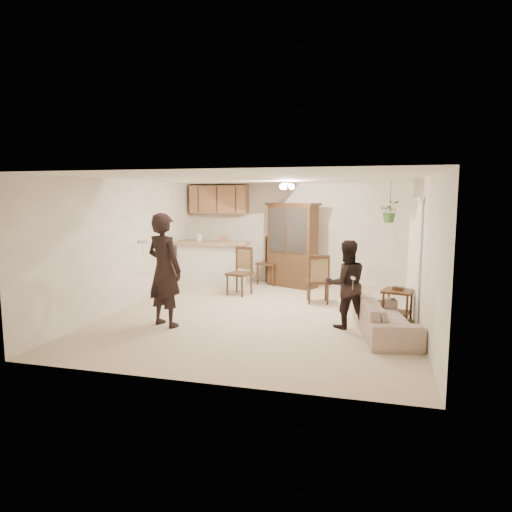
% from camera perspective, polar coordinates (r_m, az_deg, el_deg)
% --- Properties ---
extents(floor, '(6.50, 6.50, 0.00)m').
position_cam_1_polar(floor, '(8.60, 0.80, -7.26)').
color(floor, '#BFB290').
rests_on(floor, ground).
extents(ceiling, '(5.50, 6.50, 0.02)m').
position_cam_1_polar(ceiling, '(8.32, 0.84, 9.62)').
color(ceiling, white).
rests_on(ceiling, wall_back).
extents(wall_back, '(5.50, 0.02, 2.50)m').
position_cam_1_polar(wall_back, '(11.54, 4.66, 2.82)').
color(wall_back, white).
rests_on(wall_back, ground).
extents(wall_front, '(5.50, 0.02, 2.50)m').
position_cam_1_polar(wall_front, '(5.30, -7.56, -2.86)').
color(wall_front, white).
rests_on(wall_front, ground).
extents(wall_left, '(0.02, 6.50, 2.50)m').
position_cam_1_polar(wall_left, '(9.40, -15.69, 1.48)').
color(wall_left, white).
rests_on(wall_left, ground).
extents(wall_right, '(0.02, 6.50, 2.50)m').
position_cam_1_polar(wall_right, '(8.17, 19.91, 0.42)').
color(wall_right, white).
rests_on(wall_right, ground).
extents(breakfast_bar, '(1.60, 0.55, 1.00)m').
position_cam_1_polar(breakfast_bar, '(11.23, -5.52, -1.17)').
color(breakfast_bar, white).
rests_on(breakfast_bar, floor).
extents(bar_top, '(1.75, 0.70, 0.08)m').
position_cam_1_polar(bar_top, '(11.16, -5.56, 1.62)').
color(bar_top, tan).
rests_on(bar_top, breakfast_bar).
extents(upper_cabinets, '(1.50, 0.34, 0.70)m').
position_cam_1_polar(upper_cabinets, '(11.80, -4.65, 7.06)').
color(upper_cabinets, '#8E5E3E').
rests_on(upper_cabinets, wall_back).
extents(vertical_blinds, '(0.06, 2.30, 2.10)m').
position_cam_1_polar(vertical_blinds, '(9.07, 19.10, 0.18)').
color(vertical_blinds, white).
rests_on(vertical_blinds, wall_right).
extents(ceiling_fixture, '(0.36, 0.36, 0.20)m').
position_cam_1_polar(ceiling_fixture, '(9.44, 3.78, 8.76)').
color(ceiling_fixture, beige).
rests_on(ceiling_fixture, ceiling).
extents(hanging_plant, '(0.43, 0.37, 0.48)m').
position_cam_1_polar(hanging_plant, '(10.49, 16.40, 5.35)').
color(hanging_plant, '#2F5522').
rests_on(hanging_plant, ceiling).
extents(plant_cord, '(0.01, 0.01, 0.65)m').
position_cam_1_polar(plant_cord, '(10.48, 16.47, 7.12)').
color(plant_cord, black).
rests_on(plant_cord, ceiling).
extents(sofa, '(1.06, 1.98, 0.73)m').
position_cam_1_polar(sofa, '(7.59, 15.85, -6.72)').
color(sofa, beige).
rests_on(sofa, floor).
extents(adult, '(0.77, 0.63, 1.80)m').
position_cam_1_polar(adult, '(7.82, -11.38, -2.17)').
color(adult, black).
rests_on(adult, floor).
extents(child, '(0.80, 0.71, 1.35)m').
position_cam_1_polar(child, '(7.75, 11.19, -3.94)').
color(child, black).
rests_on(child, floor).
extents(china_hutch, '(1.37, 0.96, 2.02)m').
position_cam_1_polar(china_hutch, '(11.04, 4.58, 1.31)').
color(china_hutch, '#321E12').
rests_on(china_hutch, floor).
extents(side_table, '(0.61, 0.61, 0.61)m').
position_cam_1_polar(side_table, '(8.48, 17.25, -5.84)').
color(side_table, '#321E12').
rests_on(side_table, floor).
extents(chair_bar, '(0.58, 0.58, 1.06)m').
position_cam_1_polar(chair_bar, '(10.19, -2.10, -3.19)').
color(chair_bar, '#321E12').
rests_on(chair_bar, floor).
extents(chair_hutch_left, '(0.65, 0.65, 1.18)m').
position_cam_1_polar(chair_hutch_left, '(11.39, 1.69, -1.86)').
color(chair_hutch_left, '#321E12').
rests_on(chair_hutch_left, floor).
extents(chair_hutch_right, '(0.53, 0.53, 1.01)m').
position_cam_1_polar(chair_hutch_right, '(9.52, 7.72, -4.11)').
color(chair_hutch_right, '#321E12').
rests_on(chair_hutch_right, floor).
extents(controller_adult, '(0.11, 0.17, 0.05)m').
position_cam_1_polar(controller_adult, '(7.45, -14.00, 1.73)').
color(controller_adult, silver).
rests_on(controller_adult, adult).
extents(controller_child, '(0.08, 0.13, 0.04)m').
position_cam_1_polar(controller_child, '(7.39, 12.04, -2.72)').
color(controller_child, silver).
rests_on(controller_child, child).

